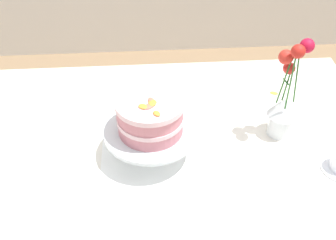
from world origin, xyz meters
TOP-DOWN VIEW (x-y plane):
  - dining_table at (0.00, -0.02)m, footprint 1.40×1.00m
  - linen_napkin at (-0.09, -0.03)m, footprint 0.32×0.32m
  - cake_stand at (-0.09, -0.03)m, footprint 0.29×0.29m
  - layer_cake at (-0.09, -0.03)m, footprint 0.21×0.21m
  - flower_vase at (0.34, 0.04)m, footprint 0.10×0.10m
  - loose_petal_0 at (0.39, 0.26)m, footprint 0.04×0.03m

SIDE VIEW (x-z plane):
  - dining_table at x=0.00m, z-range 0.28..1.02m
  - linen_napkin at x=-0.09m, z-range 0.74..0.74m
  - loose_petal_0 at x=0.39m, z-range 0.74..0.74m
  - cake_stand at x=-0.09m, z-range 0.77..0.87m
  - flower_vase at x=0.34m, z-range 0.69..1.05m
  - layer_cake at x=-0.09m, z-range 0.84..0.96m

